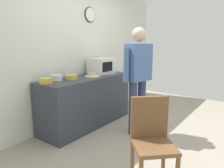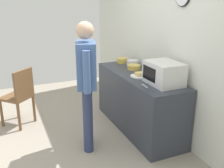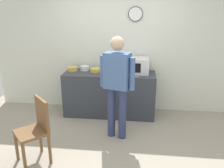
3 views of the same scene
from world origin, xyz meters
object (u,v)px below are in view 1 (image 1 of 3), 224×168
Objects in this scene: person_standing at (138,73)px; microwave at (102,66)px; salad_bowl at (71,77)px; cereal_bowl at (46,81)px; spoon_utensil at (74,76)px; wooden_chair at (152,138)px; mixing_bowl at (56,78)px; sandwich_plate at (92,76)px; fork_utensil at (112,74)px.

microwave is at bearing 73.58° from person_standing.
salad_bowl is 0.49m from cereal_bowl.
salad_bowl reaches higher than spoon_utensil.
wooden_chair is at bearing -112.11° from spoon_utensil.
person_standing reaches higher than salad_bowl.
mixing_bowl is at bearing 125.80° from person_standing.
microwave is 1.88× the size of sandwich_plate.
fork_utensil is at bearing -18.30° from salad_bowl.
mixing_bowl is 1.92m from wooden_chair.
person_standing is (0.77, -1.07, 0.08)m from mixing_bowl.
mixing_bowl is at bearing 80.84° from wooden_chair.
microwave is 1.07m from mixing_bowl.
wooden_chair is (-1.34, -1.49, -0.37)m from fork_utensil.
spoon_utensil is at bearing 103.02° from person_standing.
mixing_bowl is 0.51m from spoon_utensil.
person_standing is (-0.27, -0.71, 0.12)m from fork_utensil.
mixing_bowl is 1.15× the size of fork_utensil.
spoon_utensil is at bearing 67.89° from wooden_chair.
sandwich_plate is at bearing -67.60° from spoon_utensil.
microwave is at bearing 52.28° from wooden_chair.
fork_utensil is at bearing 47.91° from wooden_chair.
fork_utensil is 0.77m from person_standing.
cereal_bowl is 0.12× the size of person_standing.
wooden_chair is at bearing -91.62° from cereal_bowl.
microwave is 2.94× the size of fork_utensil.
cereal_bowl reaches higher than wooden_chair.
salad_bowl is 0.12× the size of person_standing.
fork_utensil is (1.29, -0.29, -0.04)m from cereal_bowl.
wooden_chair is (-0.80, -1.96, -0.37)m from spoon_utensil.
wooden_chair is (-1.07, -0.78, -0.49)m from person_standing.
cereal_bowl is at bearing 167.30° from fork_utensil.
mixing_bowl is at bearing 16.34° from cereal_bowl.
spoon_utensil is (0.50, 0.11, -0.04)m from mixing_bowl.
cereal_bowl reaches higher than sandwich_plate.
fork_utensil is at bearing -94.06° from microwave.
salad_bowl is 0.34m from spoon_utensil.
microwave is 0.46m from sandwich_plate.
microwave is 1.32m from cereal_bowl.
microwave is 0.83m from salad_bowl.
cereal_bowl reaches higher than salad_bowl.
fork_utensil is at bearing -41.26° from spoon_utensil.
microwave is at bearing -0.74° from cereal_bowl.
person_standing is (0.27, -1.19, 0.12)m from spoon_utensil.
wooden_chair is (-0.30, -1.85, -0.41)m from mixing_bowl.
microwave is at bearing 85.94° from fork_utensil.
mixing_bowl reaches higher than spoon_utensil.
wooden_chair is (-0.05, -1.78, -0.40)m from cereal_bowl.
microwave is at bearing 16.51° from sandwich_plate.
salad_bowl is 1.05× the size of cereal_bowl.
salad_bowl is (-0.40, 0.12, 0.02)m from sandwich_plate.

